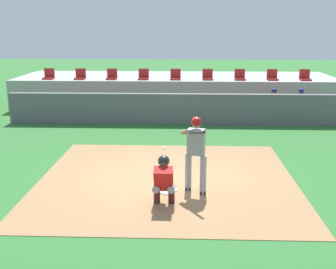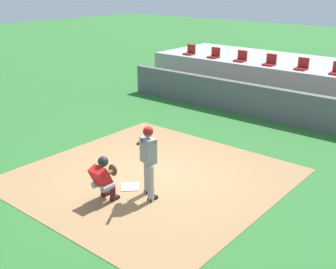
{
  "view_description": "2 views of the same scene",
  "coord_description": "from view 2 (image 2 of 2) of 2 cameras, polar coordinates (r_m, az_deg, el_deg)",
  "views": [
    {
      "loc": [
        0.44,
        -10.57,
        3.8
      ],
      "look_at": [
        0.0,
        0.7,
        1.0
      ],
      "focal_mm": 47.29,
      "sensor_mm": 36.0,
      "label": 1
    },
    {
      "loc": [
        6.82,
        -7.53,
        4.95
      ],
      "look_at": [
        0.0,
        0.7,
        1.0
      ],
      "focal_mm": 45.35,
      "sensor_mm": 36.0,
      "label": 2
    }
  ],
  "objects": [
    {
      "name": "stadium_seat_4",
      "position": [
        18.55,
        17.57,
        8.73
      ],
      "size": [
        0.46,
        0.46,
        0.48
      ],
      "color": "#A51E1E",
      "rests_on": "stands_platform"
    },
    {
      "name": "home_plate",
      "position": [
        10.77,
        -5.13,
        -7.02
      ],
      "size": [
        0.62,
        0.62,
        0.02
      ],
      "primitive_type": "cube",
      "rotation": [
        0.0,
        0.0,
        0.79
      ],
      "color": "white",
      "rests_on": "dirt_infield"
    },
    {
      "name": "stadium_seat_3",
      "position": [
        19.13,
        13.55,
        9.44
      ],
      "size": [
        0.46,
        0.46,
        0.48
      ],
      "color": "#A51E1E",
      "rests_on": "stands_platform"
    },
    {
      "name": "dugout_bench",
      "position": [
        17.17,
        14.66,
        3.63
      ],
      "size": [
        11.8,
        0.44,
        0.45
      ],
      "primitive_type": "cube",
      "color": "olive",
      "rests_on": "ground"
    },
    {
      "name": "stadium_seat_0",
      "position": [
        21.36,
        2.96,
        11.05
      ],
      "size": [
        0.46,
        0.46,
        0.48
      ],
      "color": "#A51E1E",
      "rests_on": "stands_platform"
    },
    {
      "name": "dirt_infield",
      "position": [
        11.3,
        -2.28,
        -5.69
      ],
      "size": [
        6.4,
        6.4,
        0.01
      ],
      "primitive_type": "cube",
      "color": "#9E754C",
      "rests_on": "ground"
    },
    {
      "name": "dugout_wall",
      "position": [
        16.2,
        13.23,
        4.15
      ],
      "size": [
        13.0,
        0.3,
        1.2
      ],
      "primitive_type": "cube",
      "color": "#59595E",
      "rests_on": "ground"
    },
    {
      "name": "batter_at_plate",
      "position": [
        9.87,
        -2.67,
        -3.1
      ],
      "size": [
        0.61,
        0.84,
        1.8
      ],
      "color": "#99999E",
      "rests_on": "ground"
    },
    {
      "name": "stadium_seat_1",
      "position": [
        20.54,
        6.24,
        10.59
      ],
      "size": [
        0.46,
        0.46,
        0.48
      ],
      "color": "#A51E1E",
      "rests_on": "stands_platform"
    },
    {
      "name": "catcher_crouched",
      "position": [
        10.01,
        -8.58,
        -5.65
      ],
      "size": [
        0.48,
        1.66,
        1.13
      ],
      "color": "gray",
      "rests_on": "ground"
    },
    {
      "name": "stands_platform",
      "position": [
        20.11,
        19.02,
        6.97
      ],
      "size": [
        15.0,
        4.4,
        1.4
      ],
      "primitive_type": "cube",
      "color": "#9E9E99",
      "rests_on": "ground"
    },
    {
      "name": "ground_plane",
      "position": [
        11.3,
        -2.27,
        -5.71
      ],
      "size": [
        80.0,
        80.0,
        0.0
      ],
      "primitive_type": "plane",
      "color": "#2D6B2D"
    },
    {
      "name": "stadium_seat_2",
      "position": [
        19.8,
        9.77,
        10.05
      ],
      "size": [
        0.46,
        0.46,
        0.48
      ],
      "color": "#A51E1E",
      "rests_on": "stands_platform"
    }
  ]
}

